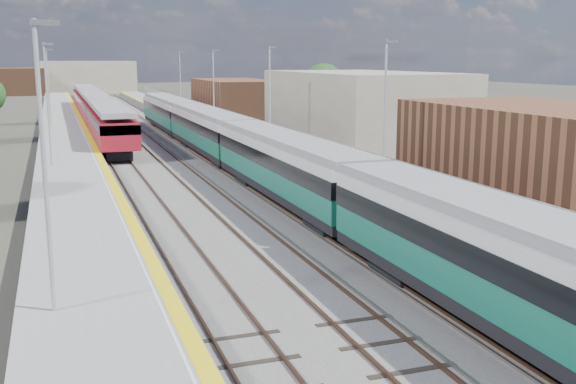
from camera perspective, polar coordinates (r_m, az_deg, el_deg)
ground at (r=61.20m, az=-9.74°, el=3.98°), size 320.00×320.00×0.00m
ballast_bed at (r=63.34m, az=-12.13°, el=4.16°), size 10.50×155.00×0.06m
tracks at (r=65.05m, az=-11.79°, el=4.42°), size 8.96×160.00×0.17m
platform_right at (r=64.61m, az=-5.49°, el=4.94°), size 4.70×155.00×8.52m
platform_left at (r=62.81m, az=-18.32°, el=4.23°), size 4.30×155.00×8.52m
buildings at (r=148.78m, az=-22.82°, el=11.59°), size 72.00×185.50×40.00m
green_train at (r=44.13m, az=-4.07°, el=4.13°), size 2.74×76.23×3.01m
red_train at (r=78.17m, az=-16.01°, el=6.83°), size 2.88×58.38×3.63m
tree_d at (r=81.46m, az=3.01°, el=9.01°), size 5.19×5.19×7.03m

